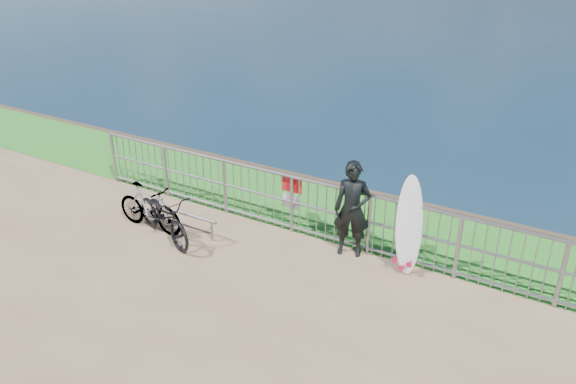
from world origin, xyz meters
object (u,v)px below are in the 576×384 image
Objects in this scene: surfer at (352,209)px; bicycle_near at (164,216)px; surfboard at (409,229)px; bicycle_far at (149,208)px.

bicycle_near is (-3.08, -1.24, -0.39)m from surfer.
surfboard is at bearing -18.62° from surfer.
bicycle_far is (-3.54, -1.11, -0.39)m from surfer.
surfer is 0.99m from surfboard.
surfboard is 1.10× the size of bicycle_far.
surfer is at bearing -71.85° from bicycle_far.
surfer is 0.97× the size of bicycle_near.
surfboard is at bearing -52.82° from bicycle_near.
bicycle_near is 0.48m from bicycle_far.
bicycle_near is at bearing -175.96° from surfer.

